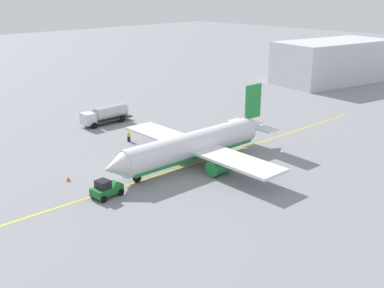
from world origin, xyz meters
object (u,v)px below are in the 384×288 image
(pushback_tug, at_px, (106,189))
(refueling_worker, at_px, (129,137))
(fuel_tanker, at_px, (106,114))
(safety_cone_nose, at_px, (68,179))
(airplane, at_px, (195,146))

(pushback_tug, xyz_separation_m, refueling_worker, (-14.48, -15.09, -0.19))
(fuel_tanker, xyz_separation_m, pushback_tug, (17.73, 26.29, -0.71))
(fuel_tanker, height_order, safety_cone_nose, fuel_tanker)
(airplane, distance_m, safety_cone_nose, 17.55)
(airplane, xyz_separation_m, refueling_worker, (0.74, -14.41, -1.83))
(airplane, xyz_separation_m, safety_cone_nose, (16.05, -6.68, -2.34))
(airplane, distance_m, refueling_worker, 14.55)
(fuel_tanker, bearing_deg, airplane, 84.40)
(safety_cone_nose, bearing_deg, airplane, 157.41)
(fuel_tanker, xyz_separation_m, safety_cone_nose, (18.57, 18.93, -1.41))
(airplane, relative_size, pushback_tug, 7.83)
(airplane, relative_size, safety_cone_nose, 48.44)
(pushback_tug, distance_m, refueling_worker, 20.92)
(refueling_worker, bearing_deg, pushback_tug, 46.18)
(refueling_worker, height_order, safety_cone_nose, refueling_worker)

